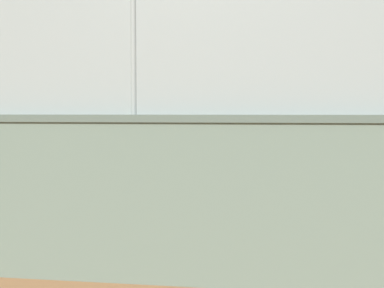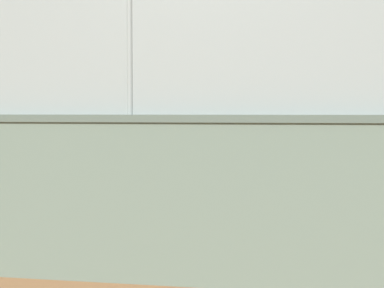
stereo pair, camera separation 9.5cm
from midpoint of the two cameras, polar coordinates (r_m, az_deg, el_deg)
name	(u,v)px [view 2 (the right image)]	position (r m, az deg, el deg)	size (l,w,h in m)	color
ground_plane	(285,182)	(15.34, 9.41, -3.70)	(260.00, 260.00, 0.00)	#A36B42
player_at_service_line	(75,154)	(12.68, -11.27, -1.00)	(0.77, 1.15, 1.56)	#591919
player_crossing_court	(373,143)	(16.95, 17.62, 0.07)	(0.72, 1.24, 1.61)	navy
sports_ball	(74,204)	(11.45, -11.35, -5.84)	(0.09, 0.09, 0.09)	orange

